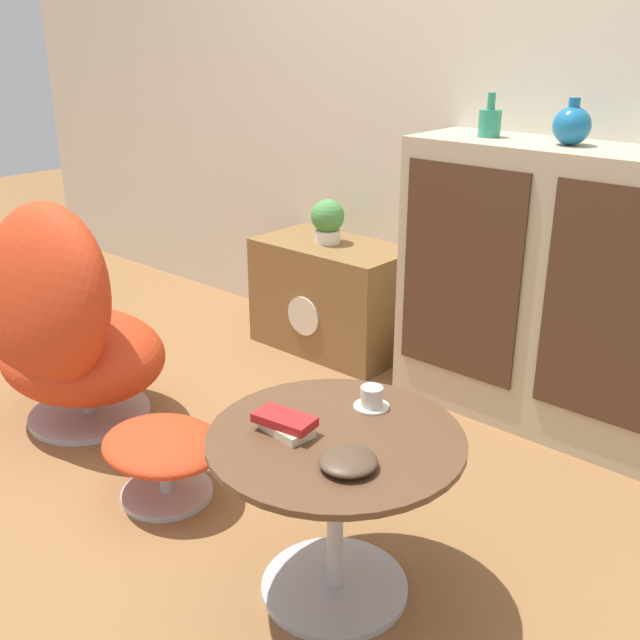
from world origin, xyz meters
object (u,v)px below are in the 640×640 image
(coffee_table, at_px, (335,487))
(book_stack, at_px, (284,423))
(vase_leftmost, at_px, (490,122))
(vase_inner_left, at_px, (572,125))
(egg_chair, at_px, (64,328))
(potted_plant, at_px, (328,220))
(bowl, at_px, (348,461))
(ottoman, at_px, (164,451))
(sideboard, at_px, (555,291))
(tv_console, at_px, (332,296))
(teacup, at_px, (372,399))

(coffee_table, xyz_separation_m, book_stack, (-0.11, -0.07, 0.18))
(vase_leftmost, distance_m, vase_inner_left, 0.32)
(egg_chair, bearing_deg, book_stack, -4.97)
(potted_plant, relative_size, bowl, 1.43)
(ottoman, height_order, book_stack, book_stack)
(sideboard, height_order, bowl, sideboard)
(tv_console, relative_size, teacup, 7.46)
(sideboard, relative_size, bowl, 8.35)
(sideboard, relative_size, potted_plant, 5.83)
(coffee_table, height_order, potted_plant, potted_plant)
(teacup, bearing_deg, sideboard, 89.70)
(teacup, relative_size, bowl, 0.69)
(sideboard, xyz_separation_m, egg_chair, (-1.37, -1.26, -0.14))
(egg_chair, xyz_separation_m, ottoman, (0.67, -0.07, -0.23))
(vase_inner_left, xyz_separation_m, book_stack, (-0.08, -1.37, -0.63))
(tv_console, xyz_separation_m, bowl, (1.24, -1.39, 0.25))
(bowl, bearing_deg, ottoman, 175.72)
(coffee_table, height_order, book_stack, book_stack)
(tv_console, relative_size, ottoman, 1.70)
(egg_chair, height_order, vase_leftmost, vase_leftmost)
(egg_chair, relative_size, vase_leftmost, 5.68)
(egg_chair, relative_size, teacup, 9.26)
(ottoman, bearing_deg, egg_chair, 174.02)
(coffee_table, distance_m, book_stack, 0.22)
(sideboard, xyz_separation_m, vase_inner_left, (-0.01, 0.00, 0.61))
(tv_console, xyz_separation_m, potted_plant, (-0.03, 0.00, 0.37))
(ottoman, relative_size, potted_plant, 2.13)
(coffee_table, bearing_deg, tv_console, 130.99)
(potted_plant, xyz_separation_m, teacup, (1.13, -1.11, -0.12))
(potted_plant, height_order, teacup, potted_plant)
(vase_inner_left, xyz_separation_m, bowl, (0.15, -1.40, -0.64))
(sideboard, relative_size, egg_chair, 1.30)
(vase_leftmost, height_order, potted_plant, vase_leftmost)
(tv_console, xyz_separation_m, vase_leftmost, (0.76, 0.01, 0.87))
(vase_inner_left, height_order, bowl, vase_inner_left)
(vase_leftmost, bearing_deg, teacup, -73.56)
(teacup, distance_m, bowl, 0.31)
(book_stack, height_order, bowl, book_stack)
(sideboard, distance_m, vase_leftmost, 0.68)
(egg_chair, xyz_separation_m, vase_inner_left, (1.35, 1.26, 0.74))
(vase_leftmost, height_order, vase_inner_left, same)
(teacup, xyz_separation_m, book_stack, (-0.09, -0.25, -0.00))
(tv_console, height_order, potted_plant, potted_plant)
(vase_inner_left, relative_size, book_stack, 0.94)
(vase_leftmost, xyz_separation_m, potted_plant, (-0.80, -0.01, -0.50))
(potted_plant, distance_m, teacup, 1.59)
(coffee_table, distance_m, teacup, 0.26)
(sideboard, relative_size, tv_console, 1.62)
(sideboard, distance_m, vase_inner_left, 0.61)
(coffee_table, height_order, vase_inner_left, vase_inner_left)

